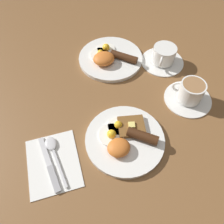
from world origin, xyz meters
name	(u,v)px	position (x,y,z in m)	size (l,w,h in m)	color
ground_plane	(125,141)	(0.00, 0.00, 0.00)	(3.00, 3.00, 0.00)	brown
breakfast_plate_near	(125,138)	(0.00, 0.00, 0.01)	(0.24, 0.24, 0.05)	white
breakfast_plate_far	(110,58)	(0.06, 0.36, 0.01)	(0.25, 0.25, 0.05)	white
teacup_near	(190,93)	(0.26, 0.09, 0.03)	(0.17, 0.17, 0.08)	white
teacup_far	(163,57)	(0.26, 0.29, 0.03)	(0.17, 0.17, 0.07)	white
napkin	(53,163)	(-0.22, -0.01, 0.00)	(0.15, 0.19, 0.01)	white
knife	(50,166)	(-0.23, -0.02, 0.01)	(0.04, 0.18, 0.01)	silver
spoon	(52,148)	(-0.22, 0.04, 0.01)	(0.05, 0.17, 0.01)	silver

